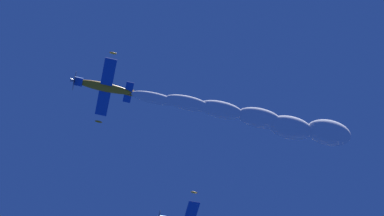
% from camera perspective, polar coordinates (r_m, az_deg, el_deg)
% --- Properties ---
extents(airplane_lead, '(7.05, 6.97, 2.90)m').
position_cam_1_polar(airplane_lead, '(97.51, -5.94, 1.41)').
color(airplane_lead, orange).
extents(smoke_trail_lead, '(16.16, 22.46, 3.00)m').
position_cam_1_polar(smoke_trail_lead, '(98.99, 5.16, -0.87)').
color(smoke_trail_lead, white).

